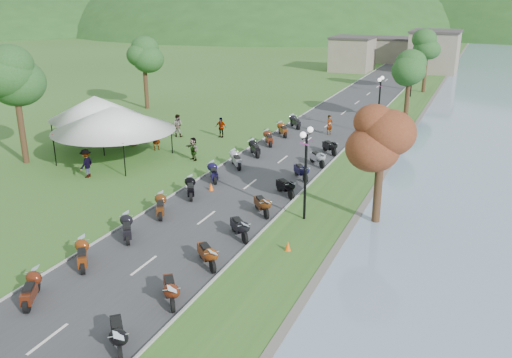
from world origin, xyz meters
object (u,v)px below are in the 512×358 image
at_px(pedestrian_a, 157,150).
at_px(pedestrian_c, 88,177).
at_px(vendor_tent_main, 114,133).
at_px(pedestrian_b, 178,136).

bearing_deg(pedestrian_a, pedestrian_c, -153.02).
bearing_deg(vendor_tent_main, pedestrian_a, 67.18).
distance_m(vendor_tent_main, pedestrian_a, 4.11).
distance_m(pedestrian_a, pedestrian_c, 7.51).
relative_size(pedestrian_b, pedestrian_c, 1.00).
bearing_deg(pedestrian_a, pedestrian_b, 40.95).
bearing_deg(vendor_tent_main, pedestrian_b, 84.78).
relative_size(vendor_tent_main, pedestrian_c, 3.08).
bearing_deg(pedestrian_b, pedestrian_a, 91.64).
xyz_separation_m(vendor_tent_main, pedestrian_c, (0.75, -4.17, -2.00)).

